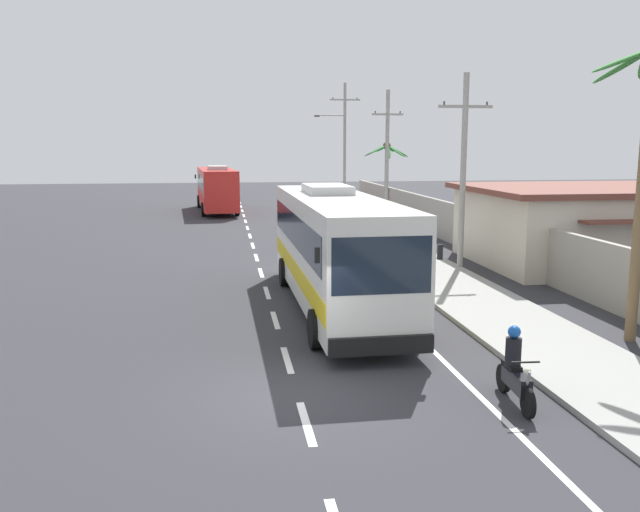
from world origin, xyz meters
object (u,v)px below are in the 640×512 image
at_px(motorcycle_beside_bus, 515,372).
at_px(motorcycle_trailing, 339,243).
at_px(coach_bus_foreground, 335,246).
at_px(utility_pole_distant, 344,141).
at_px(roadside_building, 628,224).
at_px(utility_pole_mid, 463,169).
at_px(utility_pole_far, 387,157).
at_px(palm_second, 387,160).
at_px(pedestrian_near_kerb, 397,230).
at_px(coach_bus_far_lane, 217,188).

xyz_separation_m(motorcycle_beside_bus, motorcycle_trailing, (-0.50, 17.68, 0.02)).
bearing_deg(coach_bus_foreground, utility_pole_distant, 79.15).
bearing_deg(roadside_building, utility_pole_mid, -176.38).
xyz_separation_m(utility_pole_far, utility_pole_distant, (-0.09, 14.62, 1.06)).
bearing_deg(palm_second, coach_bus_foreground, -107.48).
bearing_deg(pedestrian_near_kerb, coach_bus_foreground, 133.61).
bearing_deg(coach_bus_foreground, utility_pole_far, 71.51).
bearing_deg(motorcycle_trailing, palm_second, 69.03).
xyz_separation_m(pedestrian_near_kerb, utility_pole_distant, (1.75, 24.24, 4.43)).
bearing_deg(utility_pole_far, motorcycle_beside_bus, -98.95).
bearing_deg(utility_pole_mid, coach_bus_far_lane, 111.67).
height_order(pedestrian_near_kerb, utility_pole_far, utility_pole_far).
bearing_deg(pedestrian_near_kerb, roadside_building, -137.41).
bearing_deg(coach_bus_foreground, utility_pole_mid, 41.89).
relative_size(coach_bus_far_lane, motorcycle_trailing, 5.65).
bearing_deg(utility_pole_distant, motorcycle_beside_bus, -95.83).
relative_size(coach_bus_far_lane, pedestrian_near_kerb, 6.24).
xyz_separation_m(utility_pole_far, roadside_building, (7.44, -14.12, -2.73)).
bearing_deg(roadside_building, coach_bus_far_lane, 125.58).
bearing_deg(motorcycle_beside_bus, utility_pole_distant, 84.17).
height_order(coach_bus_foreground, utility_pole_far, utility_pole_far).
height_order(motorcycle_beside_bus, utility_pole_distant, utility_pole_distant).
height_order(utility_pole_mid, roadside_building, utility_pole_mid).
height_order(coach_bus_foreground, utility_pole_distant, utility_pole_distant).
bearing_deg(palm_second, motorcycle_trailing, -110.97).
distance_m(motorcycle_trailing, roadside_building, 12.89).
distance_m(motorcycle_trailing, utility_pole_far, 12.64).
distance_m(coach_bus_far_lane, utility_pole_mid, 28.04).
relative_size(utility_pole_mid, utility_pole_distant, 0.78).
height_order(motorcycle_trailing, roadside_building, roadside_building).
bearing_deg(motorcycle_beside_bus, utility_pole_mid, 73.90).
xyz_separation_m(pedestrian_near_kerb, utility_pole_mid, (1.38, -5.00, 3.14)).
relative_size(utility_pole_far, utility_pole_distant, 0.83).
bearing_deg(coach_bus_far_lane, utility_pole_mid, -68.33).
xyz_separation_m(coach_bus_foreground, utility_pole_far, (6.79, 20.29, 2.44)).
distance_m(coach_bus_foreground, motorcycle_trailing, 9.58).
xyz_separation_m(motorcycle_trailing, palm_second, (6.50, 16.97, 3.45)).
relative_size(coach_bus_foreground, motorcycle_trailing, 6.16).
distance_m(utility_pole_mid, utility_pole_distant, 29.27).
bearing_deg(motorcycle_beside_bus, palm_second, 80.17).
height_order(coach_bus_foreground, roadside_building, coach_bus_foreground).
bearing_deg(utility_pole_mid, utility_pole_far, 88.19).
relative_size(palm_second, roadside_building, 0.38).
relative_size(motorcycle_trailing, utility_pole_far, 0.23).
distance_m(utility_pole_distant, palm_second, 8.88).
relative_size(motorcycle_trailing, palm_second, 0.36).
bearing_deg(roadside_building, coach_bus_foreground, -156.54).
xyz_separation_m(coach_bus_foreground, pedestrian_near_kerb, (4.94, 10.67, -0.94)).
relative_size(coach_bus_foreground, coach_bus_far_lane, 1.09).
bearing_deg(coach_bus_far_lane, coach_bus_foreground, -82.81).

